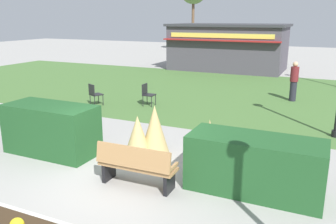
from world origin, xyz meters
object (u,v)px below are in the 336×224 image
at_px(person_strolling, 294,81).
at_px(parked_car_west_slot, 234,51).
at_px(food_kiosk, 228,47).
at_px(cafe_chair_west, 147,93).
at_px(cafe_chair_east, 94,93).
at_px(park_bench, 136,166).

height_order(person_strolling, parked_car_west_slot, person_strolling).
xyz_separation_m(food_kiosk, cafe_chair_west, (-0.15, -11.42, -1.01)).
bearing_deg(food_kiosk, parked_car_west_slot, 101.09).
height_order(cafe_chair_west, person_strolling, person_strolling).
height_order(cafe_chair_east, person_strolling, person_strolling).
relative_size(food_kiosk, cafe_chair_west, 8.62).
bearing_deg(cafe_chair_west, food_kiosk, 89.27).
bearing_deg(person_strolling, park_bench, 155.22).
distance_m(park_bench, food_kiosk, 18.08).
distance_m(person_strolling, parked_car_west_slot, 16.18).
distance_m(cafe_chair_east, person_strolling, 8.37).
bearing_deg(food_kiosk, park_bench, -80.39).
relative_size(food_kiosk, parked_car_west_slot, 1.77).
bearing_deg(parked_car_west_slot, park_bench, -79.98).
bearing_deg(park_bench, person_strolling, 77.77).
xyz_separation_m(person_strolling, parked_car_west_slot, (-6.45, 14.84, -0.22)).
bearing_deg(cafe_chair_west, cafe_chair_east, -154.78).
distance_m(park_bench, cafe_chair_east, 7.47).
bearing_deg(cafe_chair_west, park_bench, -63.66).
height_order(cafe_chair_west, cafe_chair_east, same).
distance_m(cafe_chair_west, cafe_chair_east, 2.14).
bearing_deg(person_strolling, parked_car_west_slot, 10.93).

